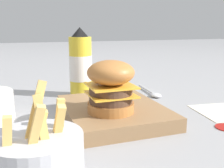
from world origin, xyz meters
TOP-DOWN VIEW (x-y plane):
  - ground_plane at (0.00, 0.00)m, footprint 6.00×6.00m
  - serving_board at (-0.03, 0.00)m, footprint 0.26×0.21m
  - burger at (-0.07, 0.02)m, footprint 0.10×0.10m
  - ketchup_bottle at (0.18, 0.02)m, footprint 0.07×0.07m
  - fries_basket at (-0.26, 0.18)m, footprint 0.12×0.12m
  - spoon at (0.11, -0.18)m, footprint 0.16×0.03m

SIDE VIEW (x-z plane):
  - ground_plane at x=0.00m, z-range 0.00..0.00m
  - spoon at x=0.11m, z-range 0.00..0.01m
  - serving_board at x=-0.03m, z-range 0.00..0.03m
  - fries_basket at x=-0.26m, z-range -0.03..0.11m
  - burger at x=-0.07m, z-range 0.03..0.14m
  - ketchup_bottle at x=0.18m, z-range -0.01..0.19m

